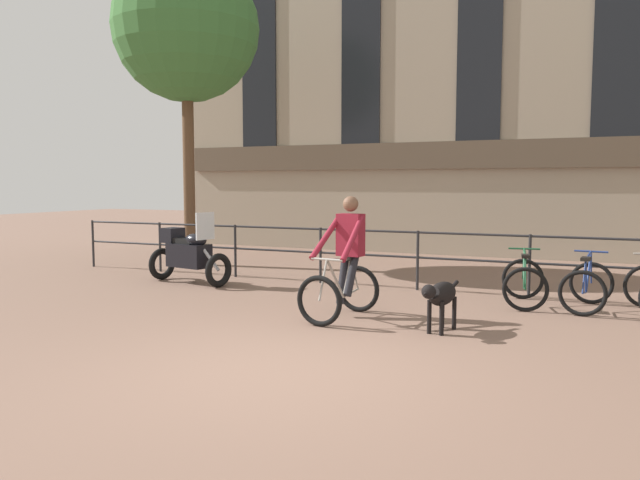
% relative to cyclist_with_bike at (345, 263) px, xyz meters
% --- Properties ---
extents(ground_plane, '(60.00, 60.00, 0.00)m').
position_rel_cyclist_with_bike_xyz_m(ground_plane, '(0.34, -2.61, -0.76)').
color(ground_plane, '#7A5B4C').
extents(canal_railing, '(15.05, 0.05, 1.05)m').
position_rel_cyclist_with_bike_xyz_m(canal_railing, '(0.34, 2.59, -0.05)').
color(canal_railing, '#232326').
rests_on(canal_railing, ground_plane).
extents(building_facade, '(18.00, 0.72, 9.25)m').
position_rel_cyclist_with_bike_xyz_m(building_facade, '(0.34, 8.38, 3.84)').
color(building_facade, gray).
rests_on(building_facade, ground_plane).
extents(cyclist_with_bike, '(0.81, 1.24, 1.70)m').
position_rel_cyclist_with_bike_xyz_m(cyclist_with_bike, '(0.00, 0.00, 0.00)').
color(cyclist_with_bike, black).
rests_on(cyclist_with_bike, ground_plane).
extents(dog, '(0.37, 0.99, 0.66)m').
position_rel_cyclist_with_bike_xyz_m(dog, '(1.45, -0.34, -0.29)').
color(dog, black).
rests_on(dog, ground_plane).
extents(parked_motorcycle, '(1.76, 0.94, 1.35)m').
position_rel_cyclist_with_bike_xyz_m(parked_motorcycle, '(-3.79, 1.54, -0.20)').
color(parked_motorcycle, black).
rests_on(parked_motorcycle, ground_plane).
extents(parked_bicycle_near_lamp, '(0.81, 1.19, 0.86)m').
position_rel_cyclist_with_bike_xyz_m(parked_bicycle_near_lamp, '(2.20, 1.94, -0.41)').
color(parked_bicycle_near_lamp, black).
rests_on(parked_bicycle_near_lamp, ground_plane).
extents(parked_bicycle_mid_left, '(0.76, 1.17, 0.86)m').
position_rel_cyclist_with_bike_xyz_m(parked_bicycle_mid_left, '(3.10, 1.94, -0.41)').
color(parked_bicycle_mid_left, black).
rests_on(parked_bicycle_mid_left, ground_plane).
extents(tree_canalside_left, '(3.28, 3.28, 6.99)m').
position_rel_cyclist_with_bike_xyz_m(tree_canalside_left, '(-5.40, 3.81, 4.56)').
color(tree_canalside_left, brown).
rests_on(tree_canalside_left, ground_plane).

